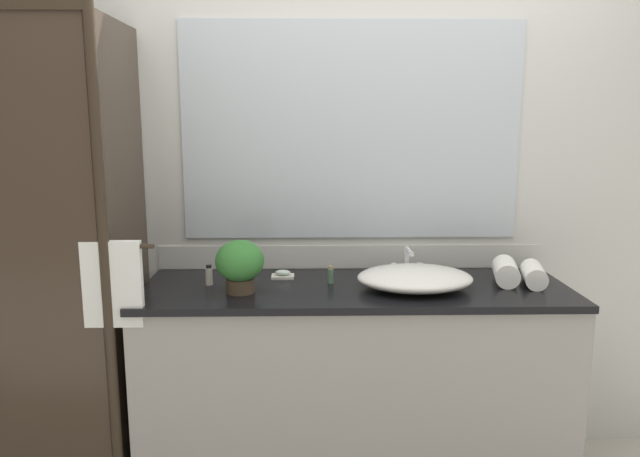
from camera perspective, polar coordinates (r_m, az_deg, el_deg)
wall_back_with_mirror at (r=2.81m, az=2.92°, el=4.43°), size 4.40×0.06×2.60m
vanity_cabinet at (r=2.71m, az=3.27°, el=-14.62°), size 1.80×0.58×0.90m
shower_enclosure at (r=2.56m, az=-26.01°, el=-3.56°), size 1.20×0.59×2.00m
sink_basin at (r=2.54m, az=8.99°, el=-4.66°), size 0.48×0.37×0.09m
faucet at (r=2.72m, az=8.26°, el=-3.57°), size 0.17×0.14×0.14m
potted_plant at (r=2.45m, az=-7.62°, el=-3.32°), size 0.20×0.20×0.22m
soap_dish at (r=2.68m, az=-3.55°, el=-4.40°), size 0.10×0.07×0.04m
amenity_bottle_lotion at (r=2.59m, az=1.03°, el=-4.45°), size 0.03×0.03×0.08m
amenity_bottle_shampoo at (r=2.60m, az=-10.49°, el=-4.40°), size 0.03×0.03×0.09m
rolled_towel_near_edge at (r=2.71m, az=19.63°, el=-4.13°), size 0.14×0.23×0.09m
rolled_towel_middle at (r=2.71m, az=17.22°, el=-3.91°), size 0.15×0.23×0.10m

